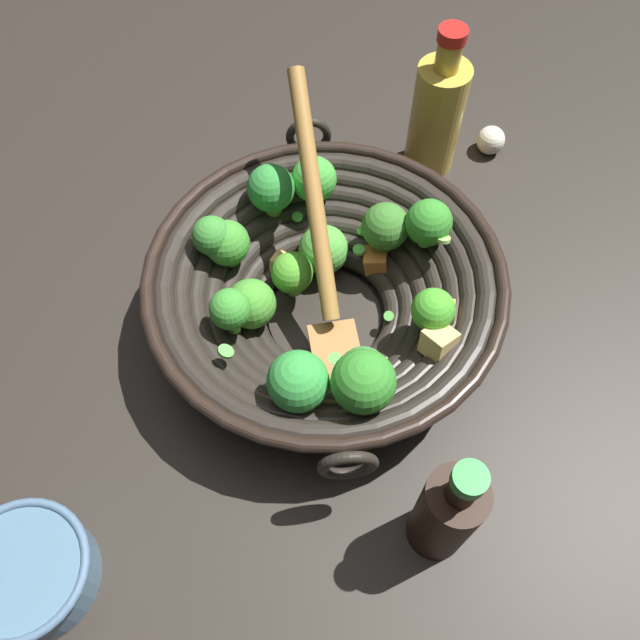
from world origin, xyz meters
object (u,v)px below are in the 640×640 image
at_px(garlic_bulb, 491,140).
at_px(cooking_oil_bottle, 437,115).
at_px(wok, 324,289).
at_px(soy_sauce_bottle, 447,513).
at_px(prep_bowl, 27,573).

bearing_deg(garlic_bulb, cooking_oil_bottle, 122.44).
bearing_deg(cooking_oil_bottle, garlic_bulb, -57.56).
bearing_deg(garlic_bulb, wok, 158.34).
relative_size(soy_sauce_bottle, prep_bowl, 1.44).
bearing_deg(wok, prep_bowl, 154.58).
xyz_separation_m(soy_sauce_bottle, cooking_oil_bottle, (0.47, 0.12, 0.01)).
distance_m(wok, cooking_oil_bottle, 0.28).
xyz_separation_m(cooking_oil_bottle, garlic_bulb, (0.05, -0.07, -0.06)).
bearing_deg(garlic_bulb, soy_sauce_bottle, -175.07).
distance_m(prep_bowl, garlic_bulb, 0.73).
height_order(wok, prep_bowl, wok).
bearing_deg(cooking_oil_bottle, prep_bowl, 160.55).
relative_size(prep_bowl, garlic_bulb, 3.30).
height_order(prep_bowl, garlic_bulb, prep_bowl).
bearing_deg(garlic_bulb, prep_bowl, 156.37).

